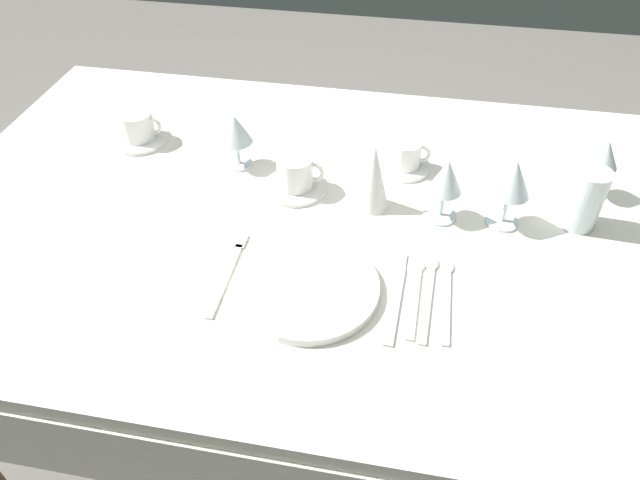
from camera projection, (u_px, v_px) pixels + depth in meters
ground_plane at (333, 403)px, 1.75m from camera, size 6.00×6.00×0.00m
dining_table at (338, 241)px, 1.31m from camera, size 1.80×1.11×0.74m
dinner_plate at (308, 287)px, 1.08m from camera, size 0.26×0.26×0.02m
fork_outer at (229, 270)px, 1.12m from camera, size 0.02×0.23×0.00m
dinner_knife at (396, 299)px, 1.07m from camera, size 0.03×0.23×0.00m
spoon_soup at (416, 286)px, 1.09m from camera, size 0.03×0.21×0.01m
spoon_dessert at (429, 287)px, 1.09m from camera, size 0.03×0.22×0.01m
spoon_tea at (447, 289)px, 1.09m from camera, size 0.03×0.21×0.01m
saucer_left at (140, 139)px, 1.46m from camera, size 0.14×0.14×0.01m
coffee_cup_left at (138, 125)px, 1.44m from camera, size 0.11×0.08×0.07m
saucer_right at (296, 187)px, 1.31m from camera, size 0.14×0.14×0.01m
coffee_cup_right at (296, 172)px, 1.29m from camera, size 0.11×0.08×0.07m
saucer_far at (404, 166)px, 1.37m from camera, size 0.12×0.12×0.01m
coffee_cup_far at (406, 153)px, 1.35m from camera, size 0.10×0.07×0.06m
wine_glass_centre at (236, 131)px, 1.33m from camera, size 0.08×0.08×0.13m
wine_glass_left at (446, 179)px, 1.18m from camera, size 0.07×0.07×0.14m
wine_glass_right at (604, 157)px, 1.24m from camera, size 0.07×0.07×0.14m
wine_glass_far at (513, 180)px, 1.16m from camera, size 0.08×0.08×0.16m
drink_tumbler at (585, 199)px, 1.18m from camera, size 0.07×0.07×0.13m
napkin_folded at (373, 177)px, 1.22m from camera, size 0.07×0.07×0.15m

